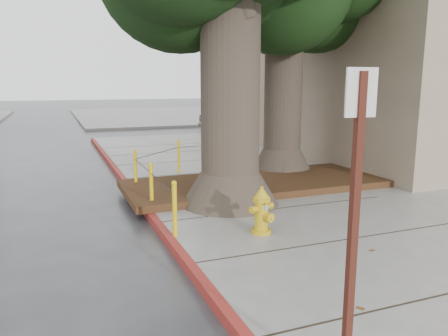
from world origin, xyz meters
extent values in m
plane|color=#28282B|center=(0.00, 0.00, 0.00)|extent=(140.00, 140.00, 0.00)
cube|color=slate|center=(6.00, 30.00, 0.07)|extent=(16.00, 20.00, 0.15)
cube|color=maroon|center=(-2.00, 2.50, 0.07)|extent=(0.14, 26.00, 0.16)
cube|color=black|center=(0.90, 3.90, 0.23)|extent=(6.40, 2.60, 0.16)
cube|color=gray|center=(10.00, 8.50, 5.00)|extent=(12.00, 13.00, 10.00)
cube|color=silver|center=(16.00, 26.00, 4.50)|extent=(10.00, 10.00, 9.00)
cube|color=slate|center=(22.00, 32.00, 6.00)|extent=(12.00, 14.00, 12.00)
cone|color=#4C3F33|center=(-0.30, 2.70, 0.50)|extent=(2.04, 2.04, 0.70)
cylinder|color=#4C3F33|center=(-0.30, 2.70, 2.53)|extent=(1.20, 1.20, 4.22)
cone|color=#4C3F33|center=(2.30, 5.20, 0.50)|extent=(1.77, 1.77, 0.70)
cylinder|color=#4C3F33|center=(2.30, 5.20, 2.32)|extent=(1.04, 1.04, 3.84)
cylinder|color=gold|center=(-1.90, 1.20, 0.60)|extent=(0.08, 0.08, 0.90)
sphere|color=gold|center=(-1.90, 1.20, 1.05)|extent=(0.09, 0.09, 0.09)
cylinder|color=gold|center=(-1.90, 3.00, 0.60)|extent=(0.08, 0.08, 0.90)
sphere|color=gold|center=(-1.90, 3.00, 1.05)|extent=(0.09, 0.09, 0.09)
cylinder|color=gold|center=(-1.90, 4.80, 0.60)|extent=(0.08, 0.08, 0.90)
sphere|color=gold|center=(-1.90, 4.80, 1.05)|extent=(0.09, 0.09, 0.09)
cylinder|color=gold|center=(-0.40, 6.30, 0.60)|extent=(0.08, 0.08, 0.90)
sphere|color=gold|center=(-0.40, 6.30, 1.05)|extent=(0.09, 0.09, 0.09)
cylinder|color=gold|center=(1.80, 6.50, 0.60)|extent=(0.08, 0.08, 0.90)
sphere|color=gold|center=(1.80, 6.50, 1.05)|extent=(0.09, 0.09, 0.09)
cylinder|color=black|center=(-1.90, 2.10, 0.87)|extent=(0.02, 1.80, 0.02)
cylinder|color=black|center=(-1.90, 3.90, 0.87)|extent=(0.02, 1.80, 0.02)
cylinder|color=black|center=(-1.15, 5.55, 0.87)|extent=(1.51, 1.51, 0.02)
cylinder|color=black|center=(0.70, 6.40, 0.87)|extent=(2.20, 0.22, 0.02)
cylinder|color=gold|center=(-0.50, 0.80, 0.18)|extent=(0.43, 0.43, 0.06)
cylinder|color=gold|center=(-0.50, 0.80, 0.47)|extent=(0.29, 0.29, 0.53)
cylinder|color=gold|center=(-0.50, 0.80, 0.74)|extent=(0.39, 0.39, 0.07)
cone|color=gold|center=(-0.50, 0.80, 0.84)|extent=(0.36, 0.36, 0.15)
cylinder|color=gold|center=(-0.50, 0.80, 0.94)|extent=(0.07, 0.07, 0.05)
cylinder|color=gold|center=(-0.64, 0.76, 0.59)|extent=(0.17, 0.14, 0.10)
cylinder|color=gold|center=(-0.37, 0.84, 0.59)|extent=(0.17, 0.14, 0.10)
cylinder|color=gold|center=(-0.47, 0.68, 0.47)|extent=(0.18, 0.18, 0.14)
cube|color=#5999D8|center=(-0.47, 0.69, 0.61)|extent=(0.07, 0.03, 0.07)
cube|color=#471911|center=(-1.56, -2.91, 1.44)|extent=(0.07, 0.07, 2.59)
cube|color=silver|center=(-1.56, -2.91, 2.58)|extent=(0.26, 0.04, 0.36)
imported|color=#9E9DA2|center=(5.88, 17.54, 0.64)|extent=(3.89, 1.87, 1.28)
imported|color=maroon|center=(8.39, 17.88, 0.56)|extent=(3.49, 1.51, 1.12)
camera|label=1|loc=(-3.68, -5.55, 2.65)|focal=35.00mm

